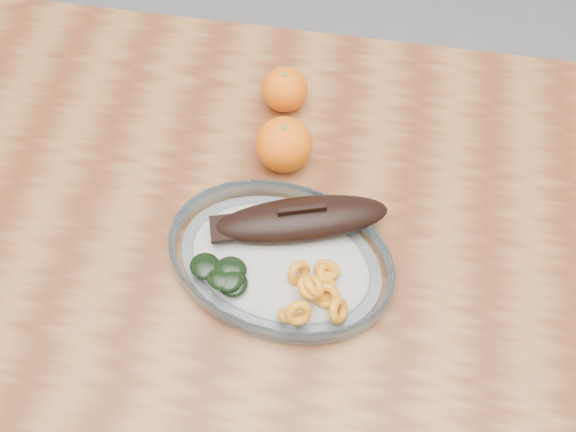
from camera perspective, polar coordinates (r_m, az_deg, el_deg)
The scene contains 5 objects.
ground at distance 1.61m, azimuth -2.39°, elevation -15.78°, with size 3.00×3.00×0.00m, color slate.
dining_table at distance 1.00m, azimuth -3.72°, elevation -5.52°, with size 1.20×0.80×0.75m.
plated_meal at distance 0.89m, azimuth -0.54°, elevation -3.22°, with size 0.61×0.61×0.08m.
orange_left at distance 0.96m, azimuth -0.31°, elevation 5.67°, with size 0.08×0.08×0.08m, color #FF6105.
orange_right at distance 1.03m, azimuth -0.25°, elevation 9.97°, with size 0.06×0.06×0.06m, color #FF6105.
Camera 1 is at (0.13, -0.43, 1.55)m, focal length 45.00 mm.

